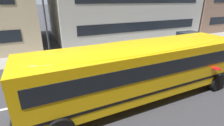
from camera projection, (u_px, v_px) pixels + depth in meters
name	position (u px, v px, depth m)	size (l,w,h in m)	color
ground_plane	(61.00, 97.00, 9.03)	(400.00, 400.00, 0.00)	#38383D
sidewalk_far	(49.00, 57.00, 15.16)	(120.00, 3.00, 0.01)	gray
lane_centreline	(61.00, 97.00, 9.03)	(110.00, 0.16, 0.01)	silver
school_bus	(146.00, 65.00, 8.51)	(13.57, 3.22, 3.03)	yellow
parked_car_dark_blue_beside_sign	(189.00, 39.00, 18.44)	(3.95, 1.98, 1.64)	navy
street_lamp	(44.00, 8.00, 13.07)	(0.44, 0.44, 6.80)	#38383D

